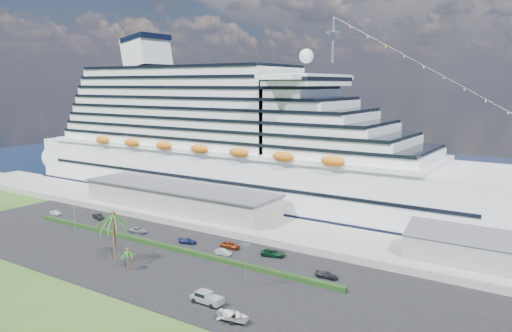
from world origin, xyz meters
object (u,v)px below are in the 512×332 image
Objects in this scene: cruise_ship at (238,147)px; boat_trailer at (233,315)px; parked_car_3 at (188,241)px; pickup_truck at (206,297)px.

boat_trailer is (47.32, -67.92, -15.41)m from cruise_ship.
pickup_truck is (23.66, -22.33, 0.51)m from parked_car_3.
cruise_ship is 32.60× the size of pickup_truck.
pickup_truck reaches higher than boat_trailer.
parked_car_3 is (16.17, -42.81, -15.96)m from cruise_ship.
cruise_ship is 44.90× the size of parked_car_3.
parked_car_3 is 32.54m from pickup_truck.
cruise_ship is 30.12× the size of boat_trailer.
pickup_truck reaches higher than parked_car_3.
cruise_ship is 84.20m from boat_trailer.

